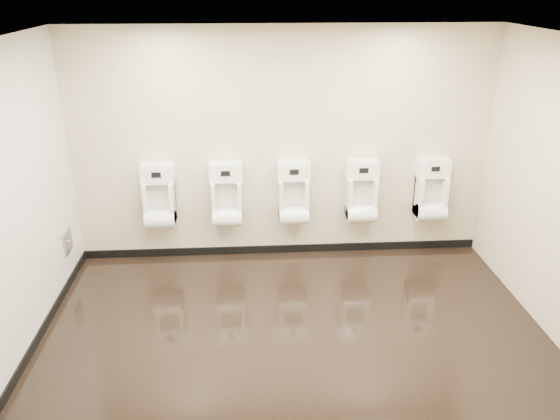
# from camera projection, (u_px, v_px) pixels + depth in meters

# --- Properties ---
(ground) EXTENTS (5.00, 3.50, 0.00)m
(ground) POSITION_uv_depth(u_px,v_px,m) (294.00, 333.00, 5.42)
(ground) COLOR black
(ground) RESTS_ON ground
(ceiling) EXTENTS (5.00, 3.50, 0.00)m
(ceiling) POSITION_uv_depth(u_px,v_px,m) (298.00, 40.00, 4.33)
(ceiling) COLOR silver
(back_wall) EXTENTS (5.00, 0.02, 2.80)m
(back_wall) POSITION_uv_depth(u_px,v_px,m) (282.00, 147.00, 6.48)
(back_wall) COLOR beige
(back_wall) RESTS_ON ground
(front_wall) EXTENTS (5.00, 0.02, 2.80)m
(front_wall) POSITION_uv_depth(u_px,v_px,m) (323.00, 313.00, 3.27)
(front_wall) COLOR beige
(front_wall) RESTS_ON ground
(left_wall) EXTENTS (0.02, 3.50, 2.80)m
(left_wall) POSITION_uv_depth(u_px,v_px,m) (9.00, 210.00, 4.72)
(left_wall) COLOR beige
(left_wall) RESTS_ON ground
(tile_overlay_left) EXTENTS (0.01, 3.50, 2.80)m
(tile_overlay_left) POSITION_uv_depth(u_px,v_px,m) (10.00, 210.00, 4.73)
(tile_overlay_left) COLOR silver
(tile_overlay_left) RESTS_ON ground
(skirting_back) EXTENTS (5.00, 0.02, 0.10)m
(skirting_back) POSITION_uv_depth(u_px,v_px,m) (282.00, 249.00, 7.00)
(skirting_back) COLOR black
(skirting_back) RESTS_ON ground
(skirting_left) EXTENTS (0.02, 3.50, 0.10)m
(skirting_left) POSITION_uv_depth(u_px,v_px,m) (37.00, 339.00, 5.25)
(skirting_left) COLOR black
(skirting_left) RESTS_ON ground
(access_panel) EXTENTS (0.04, 0.25, 0.25)m
(access_panel) POSITION_uv_depth(u_px,v_px,m) (67.00, 242.00, 6.18)
(access_panel) COLOR #9E9EA3
(access_panel) RESTS_ON left_wall
(urinal_0) EXTENTS (0.40, 0.30, 0.75)m
(urinal_0) POSITION_uv_depth(u_px,v_px,m) (159.00, 201.00, 6.50)
(urinal_0) COLOR white
(urinal_0) RESTS_ON back_wall
(urinal_1) EXTENTS (0.40, 0.30, 0.75)m
(urinal_1) POSITION_uv_depth(u_px,v_px,m) (227.00, 199.00, 6.55)
(urinal_1) COLOR white
(urinal_1) RESTS_ON back_wall
(urinal_2) EXTENTS (0.40, 0.30, 0.75)m
(urinal_2) POSITION_uv_depth(u_px,v_px,m) (294.00, 197.00, 6.60)
(urinal_2) COLOR white
(urinal_2) RESTS_ON back_wall
(urinal_3) EXTENTS (0.40, 0.30, 0.75)m
(urinal_3) POSITION_uv_depth(u_px,v_px,m) (361.00, 196.00, 6.65)
(urinal_3) COLOR white
(urinal_3) RESTS_ON back_wall
(urinal_4) EXTENTS (0.40, 0.30, 0.75)m
(urinal_4) POSITION_uv_depth(u_px,v_px,m) (431.00, 194.00, 6.70)
(urinal_4) COLOR white
(urinal_4) RESTS_ON back_wall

